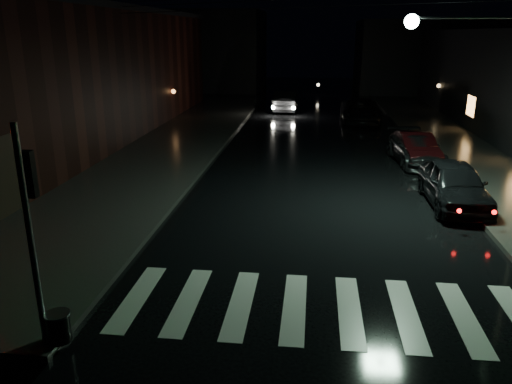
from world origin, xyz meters
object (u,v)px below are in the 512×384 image
(parked_car_b, at_px, (416,148))
(parked_car_c, at_px, (416,149))
(oncoming_car, at_px, (286,101))
(parked_car_a, at_px, (454,184))
(parked_car_d, at_px, (360,111))

(parked_car_b, xyz_separation_m, parked_car_c, (-0.02, -0.06, -0.01))
(parked_car_c, bearing_deg, oncoming_car, 108.49)
(parked_car_a, height_order, oncoming_car, oncoming_car)
(parked_car_a, relative_size, parked_car_b, 1.09)
(parked_car_a, bearing_deg, parked_car_c, 91.70)
(parked_car_b, height_order, oncoming_car, oncoming_car)
(parked_car_d, bearing_deg, oncoming_car, 141.82)
(parked_car_a, height_order, parked_car_c, parked_car_a)
(parked_car_d, distance_m, oncoming_car, 6.85)
(parked_car_a, bearing_deg, parked_car_b, 91.49)
(parked_car_b, distance_m, parked_car_c, 0.06)
(parked_car_c, bearing_deg, parked_car_b, 65.19)
(parked_car_a, relative_size, parked_car_d, 0.83)
(parked_car_b, xyz_separation_m, oncoming_car, (-6.92, 15.38, 0.10))
(parked_car_c, bearing_deg, parked_car_a, -93.70)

